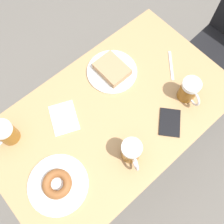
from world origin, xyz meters
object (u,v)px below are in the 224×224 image
(plate_with_donut, at_px, (58,184))
(beer_mug_left, at_px, (6,133))
(passport_near_edge, at_px, (170,122))
(beer_mug_right, at_px, (189,90))
(napkin_folded, at_px, (64,118))
(plate_with_cake, at_px, (112,70))
(beer_mug_center, at_px, (131,152))
(fork, at_px, (171,65))

(plate_with_donut, xyz_separation_m, beer_mug_left, (-0.29, -0.04, 0.04))
(plate_with_donut, relative_size, passport_near_edge, 1.56)
(beer_mug_right, height_order, napkin_folded, beer_mug_right)
(beer_mug_right, bearing_deg, plate_with_cake, -152.16)
(plate_with_cake, distance_m, passport_near_edge, 0.36)
(beer_mug_center, distance_m, napkin_folded, 0.33)
(beer_mug_center, xyz_separation_m, fork, (-0.19, 0.44, -0.05))
(plate_with_cake, relative_size, beer_mug_right, 1.98)
(beer_mug_left, distance_m, beer_mug_right, 0.78)
(plate_with_cake, distance_m, napkin_folded, 0.31)
(plate_with_cake, height_order, plate_with_donut, same)
(plate_with_donut, bearing_deg, beer_mug_left, -173.02)
(plate_with_donut, distance_m, napkin_folded, 0.28)
(napkin_folded, bearing_deg, plate_with_cake, 96.80)
(plate_with_donut, height_order, beer_mug_left, beer_mug_left)
(plate_with_cake, bearing_deg, beer_mug_left, -94.55)
(napkin_folded, distance_m, fork, 0.56)
(beer_mug_left, xyz_separation_m, beer_mug_center, (0.39, 0.33, 0.00))
(plate_with_donut, height_order, fork, plate_with_donut)
(passport_near_edge, bearing_deg, fork, 132.37)
(napkin_folded, bearing_deg, passport_near_edge, 46.00)
(plate_with_cake, relative_size, fork, 1.82)
(beer_mug_left, bearing_deg, passport_near_edge, 54.20)
(plate_with_cake, xyz_separation_m, beer_mug_center, (0.35, -0.20, 0.04))
(plate_with_donut, relative_size, beer_mug_left, 1.98)
(napkin_folded, bearing_deg, plate_with_donut, -41.74)
(beer_mug_center, height_order, napkin_folded, beer_mug_center)
(plate_with_cake, bearing_deg, beer_mug_right, 27.84)
(beer_mug_right, distance_m, fork, 0.18)
(plate_with_donut, relative_size, fork, 1.84)
(passport_near_edge, bearing_deg, plate_with_cake, -176.91)
(beer_mug_left, height_order, napkin_folded, beer_mug_left)
(fork, bearing_deg, beer_mug_right, -23.73)
(plate_with_cake, xyz_separation_m, beer_mug_left, (-0.04, -0.53, 0.04))
(plate_with_donut, relative_size, beer_mug_center, 2.06)
(beer_mug_center, height_order, fork, beer_mug_center)
(beer_mug_left, bearing_deg, plate_with_donut, 6.98)
(beer_mug_right, distance_m, napkin_folded, 0.55)
(plate_with_donut, relative_size, napkin_folded, 1.37)
(beer_mug_right, relative_size, fork, 0.92)
(plate_with_donut, bearing_deg, passport_near_edge, 78.04)
(beer_mug_left, xyz_separation_m, passport_near_edge, (0.40, 0.55, -0.05))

